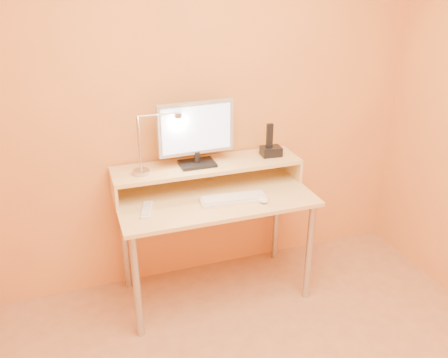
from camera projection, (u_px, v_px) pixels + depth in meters
name	position (u px, v px, depth m)	size (l,w,h in m)	color
wall_back	(199.00, 100.00, 2.91)	(3.00, 0.04, 2.50)	#CD7A40
desk_leg_fl	(137.00, 287.00, 2.62)	(0.04, 0.04, 0.69)	#B3B3B6
desk_leg_fr	(309.00, 252.00, 2.95)	(0.04, 0.04, 0.69)	#B3B3B6
desk_leg_bl	(125.00, 243.00, 3.05)	(0.04, 0.04, 0.69)	#B3B3B6
desk_leg_br	(276.00, 217.00, 3.38)	(0.04, 0.04, 0.69)	#B3B3B6
desk_lower	(215.00, 198.00, 2.85)	(1.20, 0.60, 0.03)	#E9C385
shelf_riser_left	(114.00, 190.00, 2.78)	(0.02, 0.30, 0.14)	#E9C385
shelf_riser_right	(291.00, 166.00, 3.13)	(0.02, 0.30, 0.14)	#E9C385
desk_shelf	(207.00, 165.00, 2.92)	(1.20, 0.30, 0.03)	#E9C385
monitor_foot	(197.00, 164.00, 2.89)	(0.22, 0.16, 0.02)	black
monitor_neck	(197.00, 157.00, 2.87)	(0.04, 0.04, 0.07)	black
monitor_panel	(196.00, 128.00, 2.80)	(0.48, 0.04, 0.33)	#ACABB5
monitor_back	(195.00, 127.00, 2.83)	(0.43, 0.01, 0.28)	black
monitor_screen	(197.00, 129.00, 2.79)	(0.43, 0.00, 0.28)	#C2DAFF
lamp_base	(141.00, 172.00, 2.76)	(0.10, 0.10, 0.03)	#B3B3B6
lamp_post	(139.00, 144.00, 2.68)	(0.01, 0.01, 0.33)	#B3B3B6
lamp_arm	(158.00, 115.00, 2.65)	(0.01, 0.01, 0.24)	#B3B3B6
lamp_head	(178.00, 115.00, 2.69)	(0.04, 0.04, 0.03)	#B3B3B6
lamp_bulb	(178.00, 118.00, 2.70)	(0.03, 0.03, 0.00)	#FFEAC6
phone_dock	(271.00, 151.00, 3.03)	(0.13, 0.10, 0.06)	black
phone_handset	(270.00, 136.00, 2.98)	(0.04, 0.03, 0.16)	black
phone_led	(281.00, 153.00, 3.00)	(0.01, 0.00, 0.04)	#3752F8
keyboard	(233.00, 200.00, 2.78)	(0.40, 0.13, 0.02)	silver
mouse	(262.00, 199.00, 2.78)	(0.06, 0.11, 0.04)	white
remote_control	(147.00, 210.00, 2.66)	(0.05, 0.20, 0.02)	silver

